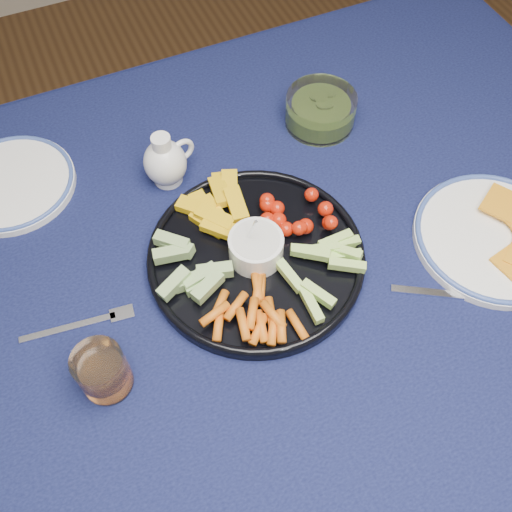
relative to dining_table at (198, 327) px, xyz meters
name	(u,v)px	position (x,y,z in m)	size (l,w,h in m)	color
dining_table	(198,327)	(0.00, 0.00, 0.00)	(1.67, 1.07, 0.75)	#492718
crudite_platter	(255,255)	(0.11, 0.03, 0.11)	(0.33, 0.33, 0.11)	black
creamer_pitcher	(166,162)	(0.05, 0.24, 0.13)	(0.09, 0.07, 0.10)	white
pickle_bowl	(320,111)	(0.34, 0.25, 0.11)	(0.12, 0.12, 0.06)	white
cheese_plate	(495,236)	(0.47, -0.09, 0.10)	(0.25, 0.25, 0.03)	white
juice_tumbler	(104,373)	(-0.15, -0.07, 0.12)	(0.07, 0.07, 0.08)	white
fork_left	(87,323)	(-0.15, 0.03, 0.09)	(0.16, 0.04, 0.00)	silver
fork_right	(467,296)	(0.37, -0.16, 0.09)	(0.17, 0.11, 0.00)	silver
side_plate_extra	(11,183)	(-0.20, 0.33, 0.10)	(0.21, 0.21, 0.02)	white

